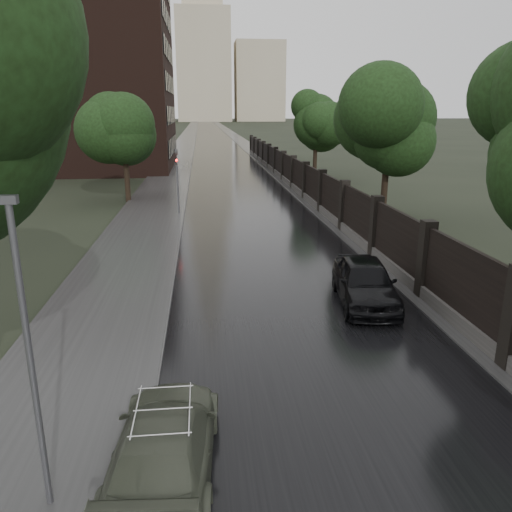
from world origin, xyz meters
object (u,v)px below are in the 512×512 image
at_px(tree_right_b, 388,134).
at_px(tree_right_c, 316,125).
at_px(car_right_near, 365,282).
at_px(lamp_post, 30,361).
at_px(volga_sedan, 165,443).
at_px(tree_left_far, 123,125).
at_px(traffic_light, 177,176).

xyz_separation_m(tree_right_b, tree_right_c, (0.00, 18.00, 0.00)).
bearing_deg(car_right_near, lamp_post, -126.67).
bearing_deg(car_right_near, volga_sedan, -121.59).
xyz_separation_m(tree_right_b, lamp_post, (-12.90, -20.50, -2.28)).
height_order(lamp_post, car_right_near, lamp_post).
xyz_separation_m(tree_left_far, car_right_near, (10.42, -20.32, -4.48)).
bearing_deg(traffic_light, car_right_near, -66.30).
bearing_deg(traffic_light, tree_left_far, 126.47).
relative_size(tree_right_b, traffic_light, 1.75).
bearing_deg(volga_sedan, traffic_light, -84.28).
relative_size(traffic_light, car_right_near, 0.90).
xyz_separation_m(lamp_post, volga_sedan, (1.80, 0.65, -2.04)).
xyz_separation_m(traffic_light, car_right_near, (6.72, -15.31, -1.64)).
relative_size(volga_sedan, car_right_near, 0.97).
distance_m(traffic_light, volga_sedan, 22.93).
distance_m(tree_left_far, tree_right_c, 18.45).
height_order(tree_right_b, tree_right_c, same).
bearing_deg(traffic_light, volga_sedan, -88.25).
bearing_deg(lamp_post, tree_right_b, 57.82).
relative_size(tree_right_c, volga_sedan, 1.62).
bearing_deg(volga_sedan, car_right_near, -124.67).
relative_size(traffic_light, volga_sedan, 0.92).
bearing_deg(tree_right_c, traffic_light, -128.18).
bearing_deg(tree_left_far, tree_right_b, -27.30).
distance_m(volga_sedan, car_right_near, 9.65).
height_order(tree_left_far, lamp_post, tree_left_far).
relative_size(tree_left_far, tree_right_b, 1.05).
relative_size(tree_right_c, car_right_near, 1.57).
height_order(tree_right_b, lamp_post, tree_right_b).
relative_size(tree_right_b, tree_right_c, 1.00).
bearing_deg(tree_right_b, volga_sedan, -119.21).
xyz_separation_m(lamp_post, traffic_light, (1.10, 23.49, -0.27)).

